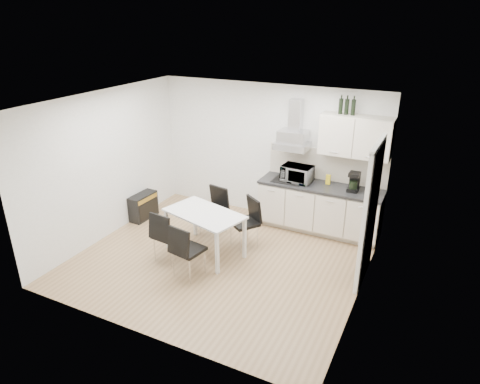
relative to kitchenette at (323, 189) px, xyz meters
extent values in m
plane|color=tan|center=(-1.19, -1.73, -0.83)|extent=(4.50, 4.50, 0.00)
cube|color=white|center=(-1.19, 0.27, 0.47)|extent=(4.50, 0.10, 2.60)
cube|color=white|center=(-1.19, -3.73, 0.47)|extent=(4.50, 0.10, 2.60)
cube|color=white|center=(-3.44, -1.73, 0.47)|extent=(0.10, 4.00, 2.60)
cube|color=white|center=(1.06, -1.73, 0.47)|extent=(0.10, 4.00, 2.60)
plane|color=white|center=(-1.19, -1.73, 1.77)|extent=(4.50, 4.50, 0.00)
cube|color=white|center=(1.02, -1.18, 0.22)|extent=(0.08, 1.04, 2.10)
cube|color=beige|center=(-0.04, 0.01, -0.78)|extent=(2.16, 0.52, 0.10)
cube|color=beige|center=(-0.04, -0.03, -0.35)|extent=(2.20, 0.60, 0.76)
cube|color=#28282B|center=(-0.04, -0.04, 0.07)|extent=(2.22, 0.64, 0.04)
cube|color=beige|center=(-0.04, 0.25, 0.38)|extent=(2.20, 0.02, 0.58)
cube|color=beige|center=(0.46, 0.09, 1.02)|extent=(1.20, 0.35, 0.70)
cube|color=silver|center=(-0.64, 0.05, 0.82)|extent=(0.60, 0.46, 0.30)
cube|color=silver|center=(-0.64, 0.16, 1.27)|extent=(0.22, 0.20, 0.55)
imported|color=silver|center=(-0.49, -0.05, 0.27)|extent=(0.56, 0.33, 0.37)
cube|color=yellow|center=(0.06, 0.07, 0.18)|extent=(0.08, 0.04, 0.18)
cylinder|color=brown|center=(0.89, -0.08, 0.14)|extent=(0.04, 0.04, 0.11)
cylinder|color=#4C6626|center=(0.95, -0.08, 0.14)|extent=(0.04, 0.04, 0.11)
cylinder|color=black|center=(0.16, 0.09, 1.53)|extent=(0.07, 0.07, 0.32)
cylinder|color=black|center=(0.26, 0.09, 1.53)|extent=(0.07, 0.07, 0.32)
cylinder|color=black|center=(0.37, 0.09, 1.53)|extent=(0.07, 0.07, 0.32)
cube|color=white|center=(-1.51, -1.65, -0.10)|extent=(1.44, 1.06, 0.03)
cube|color=white|center=(-2.17, -1.80, -0.47)|extent=(0.06, 0.06, 0.72)
cube|color=white|center=(-1.02, -2.12, -0.47)|extent=(0.06, 0.06, 0.72)
cube|color=white|center=(-2.00, -1.18, -0.47)|extent=(0.06, 0.06, 0.72)
cube|color=white|center=(-0.85, -1.50, -0.47)|extent=(0.06, 0.06, 0.72)
cube|color=black|center=(-3.29, -1.03, -0.58)|extent=(0.28, 0.62, 0.51)
cube|color=gold|center=(-3.16, -1.03, -0.39)|extent=(0.03, 0.55, 0.08)
cube|color=black|center=(-2.30, 0.17, -0.69)|extent=(0.19, 0.18, 0.27)
camera|label=1|loc=(1.80, -7.06, 2.94)|focal=32.00mm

